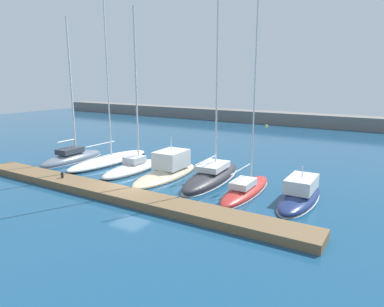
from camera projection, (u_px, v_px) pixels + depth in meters
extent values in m
plane|color=navy|center=(131.00, 191.00, 25.52)|extent=(120.00, 120.00, 0.00)
cube|color=brown|center=(115.00, 193.00, 24.14)|extent=(27.93, 2.12, 0.52)
cube|color=slate|center=(293.00, 119.00, 60.38)|extent=(108.00, 3.65, 2.03)
ellipsoid|color=slate|center=(72.00, 159.00, 34.44)|extent=(2.39, 7.46, 1.27)
ellipsoid|color=silver|center=(73.00, 161.00, 34.48)|extent=(2.41, 7.53, 0.12)
cylinder|color=silver|center=(71.00, 87.00, 33.35)|extent=(0.17, 0.17, 12.82)
cylinder|color=silver|center=(67.00, 141.00, 33.57)|extent=(0.20, 2.25, 0.12)
cube|color=#333842|center=(70.00, 151.00, 34.04)|extent=(1.56, 2.48, 0.51)
ellipsoid|color=white|center=(110.00, 160.00, 33.79)|extent=(2.83, 9.99, 0.95)
ellipsoid|color=black|center=(110.00, 162.00, 33.84)|extent=(2.86, 10.09, 0.12)
cylinder|color=silver|center=(107.00, 68.00, 32.13)|extent=(0.13, 0.13, 16.53)
cylinder|color=silver|center=(101.00, 144.00, 32.57)|extent=(0.13, 3.62, 0.09)
ellipsoid|color=silver|center=(133.00, 169.00, 30.76)|extent=(2.26, 7.22, 1.00)
ellipsoid|color=black|center=(133.00, 171.00, 30.80)|extent=(2.28, 7.30, 0.12)
cylinder|color=silver|center=(136.00, 87.00, 29.92)|extent=(0.16, 0.16, 13.20)
cylinder|color=silver|center=(125.00, 155.00, 29.70)|extent=(0.11, 2.97, 0.11)
cube|color=silver|center=(135.00, 160.00, 30.83)|extent=(1.38, 1.68, 0.57)
ellipsoid|color=beige|center=(166.00, 175.00, 29.11)|extent=(2.92, 8.35, 1.03)
ellipsoid|color=black|center=(166.00, 176.00, 29.12)|extent=(2.95, 8.44, 0.12)
cube|color=silver|center=(171.00, 159.00, 29.56)|extent=(2.21, 2.93, 1.44)
cube|color=black|center=(174.00, 156.00, 29.81)|extent=(1.94, 0.77, 0.81)
cylinder|color=silver|center=(171.00, 144.00, 29.28)|extent=(0.08, 0.08, 1.19)
ellipsoid|color=#2D2D33|center=(212.00, 177.00, 27.98)|extent=(3.18, 9.27, 1.22)
ellipsoid|color=silver|center=(212.00, 180.00, 28.04)|extent=(3.21, 9.37, 0.12)
cylinder|color=silver|center=(217.00, 47.00, 26.44)|extent=(0.14, 0.14, 18.99)
cylinder|color=silver|center=(206.00, 160.00, 26.64)|extent=(0.37, 3.73, 0.10)
cube|color=silver|center=(213.00, 166.00, 27.97)|extent=(2.09, 3.15, 0.47)
ellipsoid|color=#B72D28|center=(246.00, 190.00, 25.08)|extent=(2.09, 7.81, 0.89)
ellipsoid|color=silver|center=(246.00, 192.00, 25.12)|extent=(2.11, 7.88, 0.12)
cylinder|color=silver|center=(254.00, 95.00, 24.50)|extent=(0.11, 0.11, 12.61)
cylinder|color=silver|center=(241.00, 169.00, 23.78)|extent=(0.16, 3.39, 0.08)
cube|color=silver|center=(243.00, 183.00, 24.46)|extent=(1.36, 2.26, 0.46)
ellipsoid|color=navy|center=(299.00, 198.00, 23.34)|extent=(2.29, 7.04, 0.90)
ellipsoid|color=silver|center=(299.00, 201.00, 23.39)|extent=(2.31, 7.11, 0.12)
cube|color=silver|center=(301.00, 184.00, 23.41)|extent=(1.76, 2.96, 0.92)
cube|color=black|center=(304.00, 179.00, 24.00)|extent=(1.56, 0.76, 0.52)
cylinder|color=silver|center=(302.00, 172.00, 23.23)|extent=(0.08, 0.08, 0.75)
sphere|color=yellow|center=(266.00, 126.00, 58.59)|extent=(0.54, 0.54, 0.54)
cylinder|color=black|center=(62.00, 175.00, 26.86)|extent=(0.20, 0.20, 0.44)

